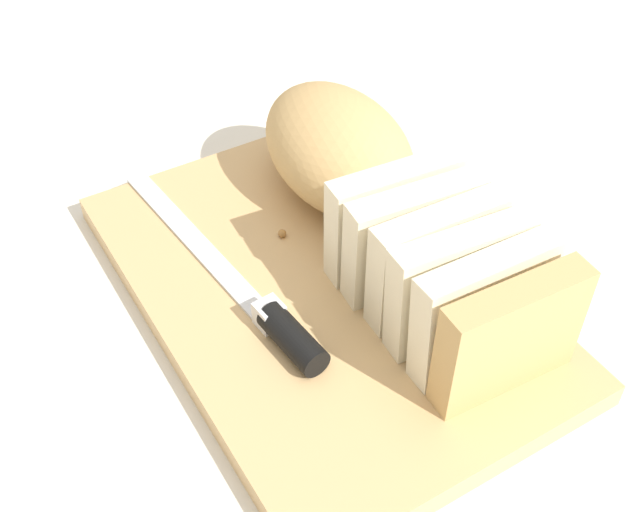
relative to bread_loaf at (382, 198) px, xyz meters
name	(u,v)px	position (x,y,z in m)	size (l,w,h in m)	color
ground_plane	(320,300)	(0.02, -0.07, -0.07)	(3.00, 3.00, 0.00)	silver
cutting_board	(320,291)	(0.02, -0.07, -0.06)	(0.42, 0.28, 0.02)	tan
bread_loaf	(382,198)	(0.00, 0.00, 0.00)	(0.37, 0.14, 0.10)	tan
bread_knife	(265,311)	(0.03, -0.13, -0.04)	(0.30, 0.05, 0.02)	silver
crumb_near_knife	(281,234)	(-0.05, -0.07, -0.04)	(0.01, 0.01, 0.01)	#A8753D
crumb_near_loaf	(291,345)	(0.07, -0.13, -0.05)	(0.00, 0.00, 0.00)	#A8753D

